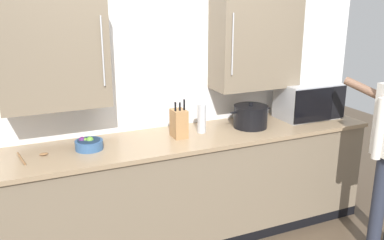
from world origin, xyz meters
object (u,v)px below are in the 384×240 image
Objects in this scene: microwave_oven at (307,101)px; stock_pot at (250,116)px; thermos_flask at (202,118)px; knife_block at (179,123)px; fruit_bowl at (89,144)px; wooden_spoon at (32,156)px.

stock_pot is (-0.63, -0.04, -0.07)m from microwave_oven.
microwave_oven is at bearing 0.03° from thermos_flask.
knife_block is 0.81× the size of stock_pot.
stock_pot is (0.68, -0.01, -0.02)m from knife_block.
knife_block is 1.27× the size of thermos_flask.
wooden_spoon is at bearing -179.22° from fruit_bowl.
fruit_bowl is 0.74m from knife_block.
thermos_flask is (1.36, 0.02, 0.12)m from wooden_spoon.
thermos_flask is (0.22, 0.03, 0.01)m from knife_block.
stock_pot is at bearing -0.48° from wooden_spoon.
stock_pot is at bearing -4.63° from thermos_flask.
microwave_oven reaches higher than stock_pot.
microwave_oven is 2.26× the size of wooden_spoon.
thermos_flask is at bearing 0.92° from wooden_spoon.
knife_block is at bearing -178.73° from microwave_oven.
knife_block reaches higher than stock_pot.
wooden_spoon is at bearing -179.48° from microwave_oven.
fruit_bowl is at bearing 179.15° from stock_pot.
microwave_oven is at bearing 3.41° from stock_pot.
thermos_flask reaches higher than fruit_bowl.
stock_pot is at bearing -176.59° from microwave_oven.
knife_block reaches higher than thermos_flask.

